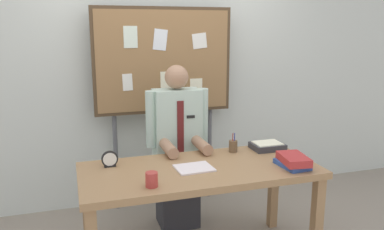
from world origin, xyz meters
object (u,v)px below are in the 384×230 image
at_px(person, 177,153).
at_px(bulletin_board, 164,64).
at_px(desk_clock, 110,160).
at_px(book_stack, 293,161).
at_px(pen_holder, 233,146).
at_px(paper_tray, 267,146).
at_px(open_notebook, 194,168).
at_px(coffee_mug, 152,180).
at_px(desk, 200,179).

relative_size(person, bulletin_board, 0.74).
bearing_deg(desk_clock, book_stack, -17.77).
relative_size(bulletin_board, pen_holder, 12.13).
bearing_deg(paper_tray, person, 151.65).
distance_m(open_notebook, paper_tray, 0.77).
xyz_separation_m(book_stack, desk_clock, (-1.27, 0.41, 0.01)).
relative_size(desk_clock, coffee_mug, 1.24).
bearing_deg(book_stack, desk_clock, 162.23).
bearing_deg(person, paper_tray, -28.35).
distance_m(desk, bulletin_board, 1.31).
bearing_deg(paper_tray, book_stack, -93.79).
bearing_deg(open_notebook, pen_holder, 33.81).
xyz_separation_m(person, coffee_mug, (-0.41, -0.86, 0.13)).
distance_m(person, desk_clock, 0.75).
relative_size(person, desk_clock, 12.10).
relative_size(desk, desk_clock, 14.37).
height_order(desk, open_notebook, open_notebook).
distance_m(desk_clock, pen_holder, 1.00).
bearing_deg(desk_clock, open_notebook, -21.68).
bearing_deg(book_stack, coffee_mug, -177.38).
distance_m(bulletin_board, coffee_mug, 1.51).
xyz_separation_m(person, desk_clock, (-0.62, -0.40, 0.14)).
bearing_deg(bulletin_board, person, -90.00).
xyz_separation_m(desk, desk_clock, (-0.62, 0.21, 0.15)).
distance_m(coffee_mug, paper_tray, 1.19).
distance_m(desk, coffee_mug, 0.50).
xyz_separation_m(bulletin_board, coffee_mug, (-0.41, -1.32, -0.61)).
bearing_deg(pen_holder, open_notebook, -146.19).
bearing_deg(desk, pen_holder, 35.17).
relative_size(desk, person, 1.19).
bearing_deg(book_stack, bulletin_board, 116.95).
relative_size(book_stack, pen_holder, 1.80).
height_order(pen_holder, paper_tray, pen_holder).
bearing_deg(person, open_notebook, -94.50).
bearing_deg(person, desk_clock, -147.10).
height_order(desk, bulletin_board, bulletin_board).
xyz_separation_m(bulletin_board, open_notebook, (-0.05, -1.10, -0.65)).
relative_size(bulletin_board, coffee_mug, 20.20).
bearing_deg(person, bulletin_board, 90.00).
distance_m(desk, open_notebook, 0.11).
bearing_deg(paper_tray, open_notebook, -160.11).
xyz_separation_m(open_notebook, coffee_mug, (-0.36, -0.23, 0.04)).
bearing_deg(coffee_mug, desk_clock, 115.28).
bearing_deg(paper_tray, bulletin_board, 129.15).
xyz_separation_m(open_notebook, desk_clock, (-0.57, 0.23, 0.05)).
height_order(coffee_mug, pen_holder, pen_holder).
bearing_deg(pen_holder, desk, -144.83).
relative_size(bulletin_board, open_notebook, 7.41).
height_order(desk_clock, paper_tray, desk_clock).
bearing_deg(open_notebook, book_stack, -14.44).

